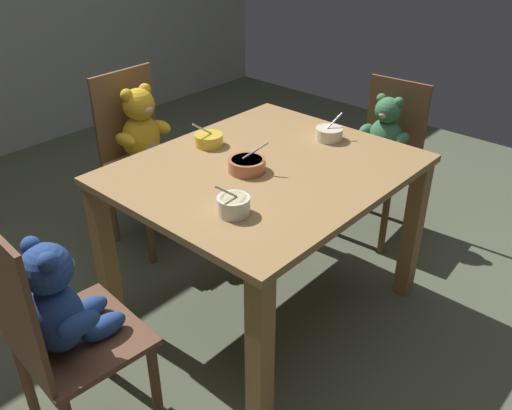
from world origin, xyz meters
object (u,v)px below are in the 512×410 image
object	(u,v)px
dining_table	(265,192)
teddy_chair_far_center	(144,144)
porridge_bowl_terracotta_center	(247,165)
teddy_chair_near_left	(58,315)
porridge_bowl_cream_near_right	(329,133)
teddy_chair_near_right	(383,143)
porridge_bowl_yellow_far_center	(209,139)
porridge_bowl_white_near_left	(234,205)

from	to	relation	value
dining_table	teddy_chair_far_center	size ratio (longest dim) A/B	1.26
porridge_bowl_terracotta_center	teddy_chair_near_left	bearing A→B (deg)	-179.54
teddy_chair_far_center	porridge_bowl_cream_near_right	bearing A→B (deg)	20.68
teddy_chair_near_right	porridge_bowl_yellow_far_center	world-z (taller)	porridge_bowl_yellow_far_center
porridge_bowl_yellow_far_center	porridge_bowl_cream_near_right	world-z (taller)	porridge_bowl_cream_near_right
porridge_bowl_yellow_far_center	dining_table	bearing A→B (deg)	-88.88
porridge_bowl_yellow_far_center	porridge_bowl_terracotta_center	bearing A→B (deg)	-104.36
dining_table	porridge_bowl_terracotta_center	distance (m)	0.17
teddy_chair_near_left	porridge_bowl_terracotta_center	bearing A→B (deg)	4.84
dining_table	porridge_bowl_terracotta_center	xyz separation A→B (m)	(-0.08, 0.02, 0.15)
teddy_chair_near_right	porridge_bowl_white_near_left	size ratio (longest dim) A/B	6.86
teddy_chair_near_right	porridge_bowl_white_near_left	distance (m)	1.34
dining_table	porridge_bowl_white_near_left	xyz separation A→B (m)	(-0.35, -0.16, 0.15)
dining_table	teddy_chair_far_center	bearing A→B (deg)	87.45
teddy_chair_near_left	teddy_chair_far_center	bearing A→B (deg)	44.63
porridge_bowl_white_near_left	porridge_bowl_cream_near_right	bearing A→B (deg)	9.83
teddy_chair_near_right	porridge_bowl_terracotta_center	size ratio (longest dim) A/B	5.51
dining_table	teddy_chair_near_left	world-z (taller)	teddy_chair_near_left
teddy_chair_near_right	porridge_bowl_yellow_far_center	bearing A→B (deg)	-23.43
porridge_bowl_yellow_far_center	porridge_bowl_white_near_left	bearing A→B (deg)	-125.72
teddy_chair_far_center	porridge_bowl_cream_near_right	distance (m)	0.98
teddy_chair_far_center	teddy_chair_near_left	size ratio (longest dim) A/B	0.99
teddy_chair_far_center	porridge_bowl_yellow_far_center	size ratio (longest dim) A/B	7.05
teddy_chair_near_right	porridge_bowl_white_near_left	bearing A→B (deg)	2.21
dining_table	porridge_bowl_yellow_far_center	size ratio (longest dim) A/B	8.86
porridge_bowl_terracotta_center	porridge_bowl_cream_near_right	distance (m)	0.48
porridge_bowl_terracotta_center	porridge_bowl_white_near_left	distance (m)	0.33
teddy_chair_near_left	porridge_bowl_terracotta_center	xyz separation A→B (m)	(0.87, 0.01, 0.20)
dining_table	teddy_chair_near_right	bearing A→B (deg)	-0.70
teddy_chair_near_right	teddy_chair_near_left	size ratio (longest dim) A/B	0.89
teddy_chair_far_center	teddy_chair_near_left	bearing A→B (deg)	-50.87
teddy_chair_far_center	teddy_chair_near_right	bearing A→B (deg)	45.48
porridge_bowl_yellow_far_center	porridge_bowl_cream_near_right	xyz separation A→B (m)	(0.40, -0.35, 0.00)
teddy_chair_near_right	teddy_chair_far_center	distance (m)	1.27
teddy_chair_near_left	porridge_bowl_cream_near_right	size ratio (longest dim) A/B	7.21
teddy_chair_near_left	porridge_bowl_yellow_far_center	bearing A→B (deg)	22.11
porridge_bowl_yellow_far_center	teddy_chair_far_center	bearing A→B (deg)	85.27
teddy_chair_near_left	porridge_bowl_cream_near_right	xyz separation A→B (m)	(1.35, -0.05, 0.20)
teddy_chair_near_left	porridge_bowl_yellow_far_center	world-z (taller)	teddy_chair_near_left
dining_table	teddy_chair_near_right	xyz separation A→B (m)	(0.96, -0.01, -0.09)
teddy_chair_near_left	porridge_bowl_terracotta_center	size ratio (longest dim) A/B	6.18
porridge_bowl_terracotta_center	porridge_bowl_yellow_far_center	distance (m)	0.31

